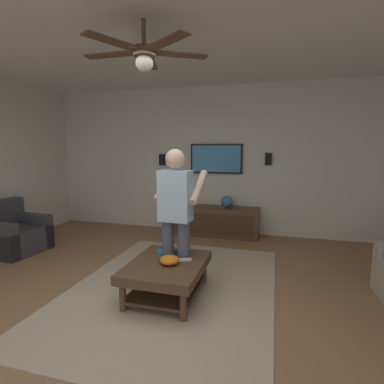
{
  "coord_description": "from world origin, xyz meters",
  "views": [
    {
      "loc": [
        -2.43,
        -1.18,
        1.64
      ],
      "look_at": [
        1.13,
        -0.19,
        1.1
      ],
      "focal_mm": 27.85,
      "sensor_mm": 36.0,
      "label": 1
    }
  ],
  "objects_px": {
    "tv": "(216,159)",
    "vase_round": "(227,202)",
    "armchair": "(13,235)",
    "remote_black": "(166,261)",
    "bowl": "(170,260)",
    "person_standing": "(176,211)",
    "wall_speaker_right": "(162,160)",
    "book": "(166,251)",
    "wall_speaker_left": "(268,159)",
    "remote_grey": "(181,252)",
    "media_console": "(213,221)",
    "ceiling_fan": "(144,55)",
    "remote_white": "(185,260)",
    "coffee_table": "(167,271)"
  },
  "relations": [
    {
      "from": "remote_black",
      "to": "wall_speaker_left",
      "type": "height_order",
      "value": "wall_speaker_left"
    },
    {
      "from": "armchair",
      "to": "remote_grey",
      "type": "relative_size",
      "value": 5.82
    },
    {
      "from": "armchair",
      "to": "book",
      "type": "bearing_deg",
      "value": -4.29
    },
    {
      "from": "remote_black",
      "to": "wall_speaker_left",
      "type": "bearing_deg",
      "value": -126.41
    },
    {
      "from": "remote_white",
      "to": "remote_black",
      "type": "height_order",
      "value": "same"
    },
    {
      "from": "remote_grey",
      "to": "book",
      "type": "height_order",
      "value": "book"
    },
    {
      "from": "wall_speaker_right",
      "to": "media_console",
      "type": "bearing_deg",
      "value": -102.84
    },
    {
      "from": "armchair",
      "to": "remote_grey",
      "type": "bearing_deg",
      "value": -3.19
    },
    {
      "from": "ceiling_fan",
      "to": "vase_round",
      "type": "bearing_deg",
      "value": -7.09
    },
    {
      "from": "remote_white",
      "to": "wall_speaker_right",
      "type": "distance_m",
      "value": 3.1
    },
    {
      "from": "media_console",
      "to": "person_standing",
      "type": "xyz_separation_m",
      "value": [
        -2.24,
        -0.02,
        0.66
      ]
    },
    {
      "from": "tv",
      "to": "wall_speaker_left",
      "type": "height_order",
      "value": "tv"
    },
    {
      "from": "wall_speaker_right",
      "to": "wall_speaker_left",
      "type": "bearing_deg",
      "value": -90.0
    },
    {
      "from": "bowl",
      "to": "ceiling_fan",
      "type": "bearing_deg",
      "value": 153.16
    },
    {
      "from": "remote_grey",
      "to": "wall_speaker_left",
      "type": "bearing_deg",
      "value": -66.35
    },
    {
      "from": "coffee_table",
      "to": "remote_grey",
      "type": "distance_m",
      "value": 0.34
    },
    {
      "from": "wall_speaker_left",
      "to": "person_standing",
      "type": "bearing_deg",
      "value": 159.17
    },
    {
      "from": "bowl",
      "to": "wall_speaker_left",
      "type": "relative_size",
      "value": 0.96
    },
    {
      "from": "media_console",
      "to": "tv",
      "type": "distance_m",
      "value": 1.2
    },
    {
      "from": "vase_round",
      "to": "remote_white",
      "type": "bearing_deg",
      "value": 177.84
    },
    {
      "from": "wall_speaker_left",
      "to": "vase_round",
      "type": "bearing_deg",
      "value": 106.93
    },
    {
      "from": "coffee_table",
      "to": "media_console",
      "type": "distance_m",
      "value": 2.48
    },
    {
      "from": "wall_speaker_right",
      "to": "remote_black",
      "type": "bearing_deg",
      "value": -158.11
    },
    {
      "from": "vase_round",
      "to": "wall_speaker_right",
      "type": "height_order",
      "value": "wall_speaker_right"
    },
    {
      "from": "wall_speaker_left",
      "to": "media_console",
      "type": "bearing_deg",
      "value": 104.62
    },
    {
      "from": "armchair",
      "to": "wall_speaker_left",
      "type": "relative_size",
      "value": 3.97
    },
    {
      "from": "wall_speaker_right",
      "to": "ceiling_fan",
      "type": "xyz_separation_m",
      "value": [
        -3.03,
        -1.02,
        1.07
      ]
    },
    {
      "from": "person_standing",
      "to": "vase_round",
      "type": "distance_m",
      "value": 2.31
    },
    {
      "from": "remote_black",
      "to": "vase_round",
      "type": "xyz_separation_m",
      "value": [
        2.51,
        -0.28,
        0.25
      ]
    },
    {
      "from": "person_standing",
      "to": "ceiling_fan",
      "type": "xyz_separation_m",
      "value": [
        -0.53,
        0.11,
        1.56
      ]
    },
    {
      "from": "tv",
      "to": "vase_round",
      "type": "bearing_deg",
      "value": 51.52
    },
    {
      "from": "tv",
      "to": "bowl",
      "type": "relative_size",
      "value": 4.71
    },
    {
      "from": "coffee_table",
      "to": "book",
      "type": "relative_size",
      "value": 4.55
    },
    {
      "from": "bowl",
      "to": "person_standing",
      "type": "bearing_deg",
      "value": 2.94
    },
    {
      "from": "media_console",
      "to": "bowl",
      "type": "distance_m",
      "value": 2.53
    },
    {
      "from": "remote_white",
      "to": "wall_speaker_right",
      "type": "bearing_deg",
      "value": 91.2
    },
    {
      "from": "remote_grey",
      "to": "ceiling_fan",
      "type": "relative_size",
      "value": 0.13
    },
    {
      "from": "person_standing",
      "to": "bowl",
      "type": "relative_size",
      "value": 7.73
    },
    {
      "from": "wall_speaker_right",
      "to": "coffee_table",
      "type": "bearing_deg",
      "value": -158.02
    },
    {
      "from": "armchair",
      "to": "remote_white",
      "type": "height_order",
      "value": "armchair"
    },
    {
      "from": "remote_black",
      "to": "book",
      "type": "bearing_deg",
      "value": -85.47
    },
    {
      "from": "person_standing",
      "to": "wall_speaker_right",
      "type": "relative_size",
      "value": 7.45
    },
    {
      "from": "media_console",
      "to": "bowl",
      "type": "height_order",
      "value": "media_console"
    },
    {
      "from": "armchair",
      "to": "tv",
      "type": "distance_m",
      "value": 3.71
    },
    {
      "from": "book",
      "to": "wall_speaker_left",
      "type": "height_order",
      "value": "wall_speaker_left"
    },
    {
      "from": "coffee_table",
      "to": "tv",
      "type": "relative_size",
      "value": 1.0
    },
    {
      "from": "remote_grey",
      "to": "remote_black",
      "type": "bearing_deg",
      "value": 121.92
    },
    {
      "from": "armchair",
      "to": "media_console",
      "type": "xyz_separation_m",
      "value": [
        1.76,
        -2.89,
        -0.0
      ]
    },
    {
      "from": "armchair",
      "to": "remote_black",
      "type": "xyz_separation_m",
      "value": [
        -0.71,
        -2.88,
        0.13
      ]
    },
    {
      "from": "person_standing",
      "to": "book",
      "type": "bearing_deg",
      "value": 77.56
    }
  ]
}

